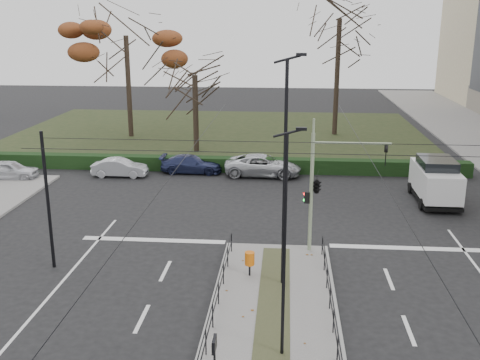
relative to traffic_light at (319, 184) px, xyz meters
The scene contains 19 objects.
ground 5.88m from the traffic_light, 111.96° to the right, with size 140.00×140.00×0.00m, color black.
median_island 7.93m from the traffic_light, 104.53° to the right, with size 4.40×15.00×0.14m, color #615E5C.
park 28.78m from the traffic_light, 105.86° to the left, with size 38.00×26.00×0.10m, color #222E17.
hedge 16.37m from the traffic_light, 119.00° to the left, with size 38.00×1.00×1.00m, color black.
median_railing 7.69m from the traffic_light, 104.34° to the right, with size 4.14×13.24×0.92m.
catenary 3.41m from the traffic_light, 122.20° to the right, with size 20.00×34.00×6.00m.
traffic_light is the anchor object (origin of this frame).
litter_bin 4.77m from the traffic_light, 134.64° to the right, with size 0.40×0.40×1.03m.
info_panel 11.45m from the traffic_light, 107.04° to the right, with size 0.11×0.50×1.90m.
streetlamp_median_near 8.63m from the traffic_light, 99.76° to the right, with size 0.61×0.12×7.28m.
streetlamp_median_far 4.07m from the traffic_light, 113.13° to the right, with size 0.76×0.15×9.06m.
parked_car_first 22.82m from the traffic_light, 151.68° to the left, with size 1.55×3.86×1.32m, color #B7B9C0.
parked_car_second 17.83m from the traffic_light, 136.52° to the left, with size 1.31×3.74×1.23m, color #B7B9C0.
parked_car_third 15.96m from the traffic_light, 120.86° to the left, with size 1.74×4.28×1.24m, color #21284E.
parked_car_fourth 13.74m from the traffic_light, 102.96° to the left, with size 2.40×5.21×1.45m, color #B7B9C0.
white_van 11.15m from the traffic_light, 48.53° to the left, with size 2.34×5.04×2.62m.
rust_tree 30.37m from the traffic_light, 121.65° to the left, with size 9.27×9.27×11.75m.
bare_tree_center 28.71m from the traffic_light, 83.88° to the left, with size 7.37×7.37×13.79m.
bare_tree_near 21.86m from the traffic_light, 113.71° to the left, with size 5.74×5.74×8.08m.
Camera 1 is at (0.31, -19.64, 10.32)m, focal length 42.00 mm.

